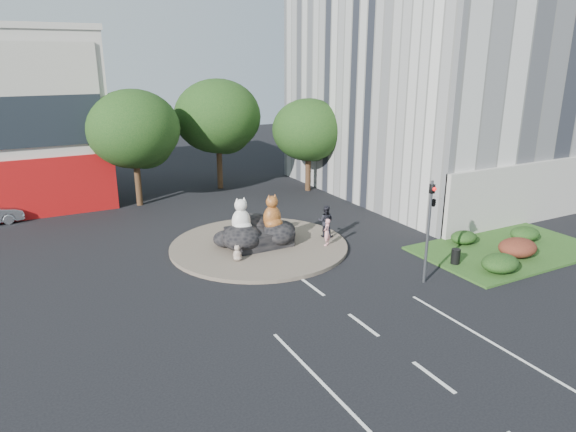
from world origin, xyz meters
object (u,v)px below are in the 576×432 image
(cat_white, at_px, (241,215))
(pedestrian_pink, at_px, (327,232))
(pedestrian_dark, at_px, (326,221))
(litter_bin, at_px, (456,256))
(cat_tabby, at_px, (272,212))
(kitten_white, at_px, (288,238))
(kitten_calico, at_px, (237,252))

(cat_white, xyz_separation_m, pedestrian_pink, (4.40, -1.82, -1.13))
(pedestrian_dark, distance_m, litter_bin, 7.58)
(cat_tabby, distance_m, pedestrian_pink, 3.28)
(pedestrian_pink, height_order, pedestrian_dark, pedestrian_dark)
(kitten_white, bearing_deg, cat_white, 120.92)
(kitten_calico, xyz_separation_m, litter_bin, (9.85, -5.51, -0.12))
(cat_tabby, relative_size, pedestrian_pink, 1.29)
(pedestrian_pink, distance_m, pedestrian_dark, 1.45)
(cat_tabby, height_order, kitten_calico, cat_tabby)
(cat_white, bearing_deg, pedestrian_dark, -2.66)
(cat_white, distance_m, kitten_white, 3.06)
(cat_white, height_order, kitten_white, cat_white)
(cat_tabby, height_order, litter_bin, cat_tabby)
(cat_white, height_order, pedestrian_pink, cat_white)
(pedestrian_dark, bearing_deg, kitten_white, 40.69)
(cat_white, bearing_deg, litter_bin, -34.68)
(litter_bin, bearing_deg, kitten_calico, 150.77)
(kitten_white, bearing_deg, kitten_calico, 149.61)
(cat_tabby, distance_m, pedestrian_dark, 3.45)
(cat_tabby, bearing_deg, pedestrian_dark, -12.75)
(kitten_white, height_order, pedestrian_dark, pedestrian_dark)
(cat_tabby, bearing_deg, cat_white, 169.24)
(cat_tabby, height_order, pedestrian_dark, cat_tabby)
(cat_white, xyz_separation_m, kitten_calico, (-0.92, -1.57, -1.47))
(pedestrian_pink, bearing_deg, litter_bin, 93.03)
(cat_tabby, xyz_separation_m, litter_bin, (7.12, -6.91, -1.58))
(cat_white, distance_m, cat_tabby, 1.82)
(cat_tabby, xyz_separation_m, pedestrian_pink, (2.59, -1.66, -1.13))
(cat_tabby, height_order, pedestrian_pink, cat_tabby)
(pedestrian_pink, bearing_deg, pedestrian_dark, -156.93)
(cat_white, distance_m, kitten_calico, 2.33)
(cat_white, relative_size, kitten_calico, 2.30)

